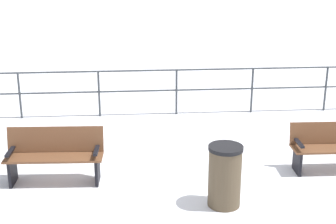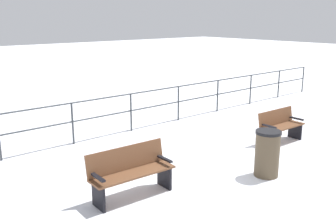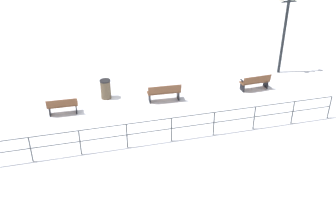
# 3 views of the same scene
# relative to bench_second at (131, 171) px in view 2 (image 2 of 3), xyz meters

# --- Properties ---
(ground_plane) EXTENTS (80.00, 80.00, 0.00)m
(ground_plane) POSITION_rel_bench_second_xyz_m (0.07, 2.42, -0.50)
(ground_plane) COLOR white
(ground_plane) RESTS_ON ground
(bench_second) EXTENTS (0.59, 1.66, 0.93)m
(bench_second) POSITION_rel_bench_second_xyz_m (0.00, 0.00, 0.00)
(bench_second) COLOR brown
(bench_second) RESTS_ON ground
(bench_third) EXTENTS (0.55, 1.42, 0.86)m
(bench_third) POSITION_rel_bench_second_xyz_m (-0.04, 4.84, -0.04)
(bench_third) COLOR brown
(bench_third) RESTS_ON ground
(waterfront_railing) EXTENTS (0.05, 18.55, 1.12)m
(waterfront_railing) POSITION_rel_bench_second_xyz_m (-3.46, 2.42, 0.26)
(waterfront_railing) COLOR #383D42
(waterfront_railing) RESTS_ON ground
(trash_bin) EXTENTS (0.53, 0.53, 0.99)m
(trash_bin) POSITION_rel_bench_second_xyz_m (1.06, 2.72, 0.00)
(trash_bin) COLOR brown
(trash_bin) RESTS_ON ground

